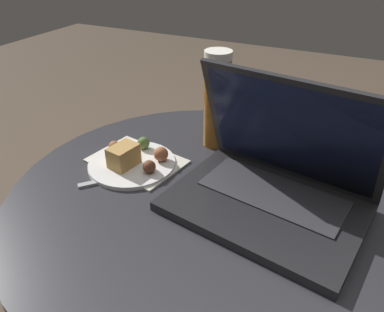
# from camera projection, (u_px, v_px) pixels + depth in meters

# --- Properties ---
(table) EXTENTS (0.76, 0.76, 0.53)m
(table) POSITION_uv_depth(u_px,v_px,m) (204.00, 244.00, 0.79)
(table) COLOR black
(table) RESTS_ON ground_plane
(napkin) EXTENTS (0.21, 0.17, 0.00)m
(napkin) POSITION_uv_depth(u_px,v_px,m) (137.00, 161.00, 0.81)
(napkin) COLOR silver
(napkin) RESTS_ON table
(laptop) EXTENTS (0.37, 0.29, 0.24)m
(laptop) POSITION_uv_depth(u_px,v_px,m) (273.00, 182.00, 0.66)
(laptop) COLOR #232326
(laptop) RESTS_ON table
(beer_glass) EXTENTS (0.06, 0.06, 0.22)m
(beer_glass) POSITION_uv_depth(u_px,v_px,m) (217.00, 100.00, 0.83)
(beer_glass) COLOR brown
(beer_glass) RESTS_ON table
(snack_plate) EXTENTS (0.19, 0.19, 0.05)m
(snack_plate) POSITION_uv_depth(u_px,v_px,m) (133.00, 160.00, 0.79)
(snack_plate) COLOR white
(snack_plate) RESTS_ON table
(fork) EXTENTS (0.12, 0.13, 0.00)m
(fork) POSITION_uv_depth(u_px,v_px,m) (125.00, 176.00, 0.76)
(fork) COLOR #B2B2B7
(fork) RESTS_ON table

